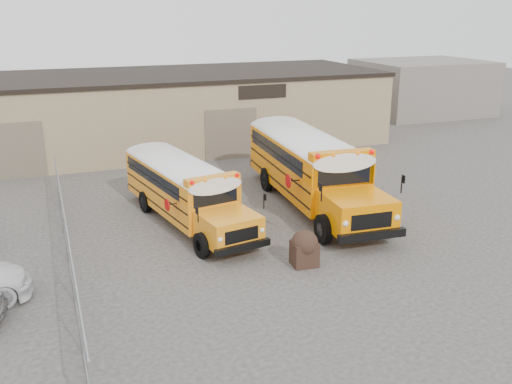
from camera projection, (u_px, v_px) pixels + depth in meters
name	position (u px, v px, depth m)	size (l,w,h in m)	color
ground	(258.00, 273.00, 19.51)	(120.00, 120.00, 0.00)	#393734
warehouse	(147.00, 110.00, 36.56)	(30.20, 10.20, 4.67)	tan
chainlink_fence	(67.00, 241.00, 19.88)	(0.07, 18.07, 1.81)	#96999E
distant_building_right	(421.00, 87.00, 48.25)	(10.00, 8.00, 4.40)	gray
school_bus_left	(138.00, 157.00, 28.33)	(3.81, 9.35, 2.66)	orange
school_bus_right	(264.00, 133.00, 32.10)	(3.73, 11.32, 3.27)	orange
tarp_bundle	(304.00, 247.00, 19.89)	(0.95, 0.95, 1.30)	black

